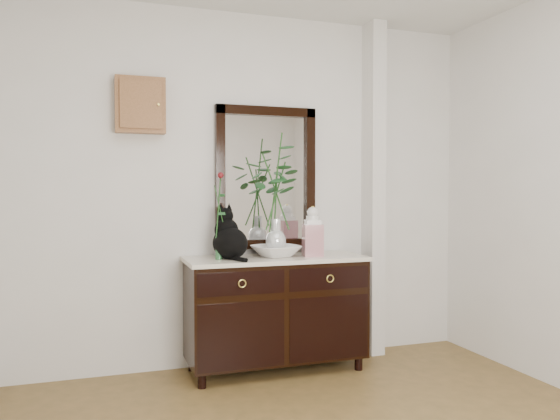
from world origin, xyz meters
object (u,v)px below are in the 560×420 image
object	(u,v)px
cat	(230,233)
sideboard	(276,307)
ginger_jar	(313,231)
lotus_bowl	(276,251)

from	to	relation	value
cat	sideboard	bearing A→B (deg)	-15.58
sideboard	cat	distance (m)	0.66
cat	ginger_jar	distance (m)	0.63
sideboard	lotus_bowl	xyz separation A→B (m)	(0.00, 0.01, 0.42)
sideboard	cat	size ratio (longest dim) A/B	3.53
cat	ginger_jar	world-z (taller)	ginger_jar
sideboard	cat	bearing A→B (deg)	-178.01
lotus_bowl	ginger_jar	xyz separation A→B (m)	(0.27, -0.05, 0.15)
lotus_bowl	sideboard	bearing A→B (deg)	-118.59
sideboard	lotus_bowl	distance (m)	0.42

